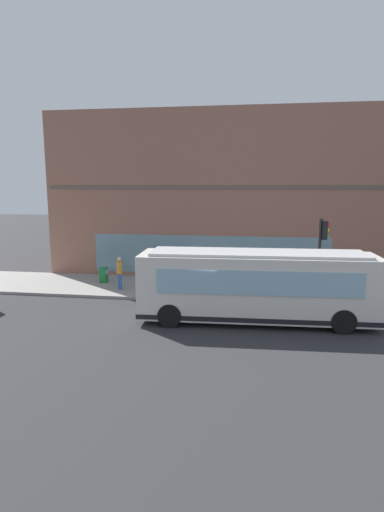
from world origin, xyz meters
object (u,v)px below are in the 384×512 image
Objects in this scene: fire_hydrant at (211,284)px; pedestrian_near_hydrant at (376,281)px; pedestrian_by_light_pole at (120,271)px; pedestrian_near_building_entrance at (337,272)px; newspaper_vending_box at (104,275)px; pedestrian_walking_along_curb at (193,270)px; traffic_light_near_corner at (322,245)px; city_bus_nearside at (256,286)px.

pedestrian_near_hydrant is at bearing -93.40° from fire_hydrant.
pedestrian_by_light_pole is 12.19m from pedestrian_near_building_entrance.
pedestrian_near_hydrant is at bearing -95.46° from newspaper_vending_box.
pedestrian_walking_along_curb is at bearing -96.32° from newspaper_vending_box.
traffic_light_near_corner is at bearing 111.18° from pedestrian_near_hydrant.
newspaper_vending_box reaches higher than fire_hydrant.
pedestrian_walking_along_curb is at bearing 100.30° from pedestrian_near_building_entrance.
fire_hydrant is 5.11m from pedestrian_by_light_pole.
city_bus_nearside is 11.26× the size of newspaper_vending_box.
city_bus_nearside is 6.58× the size of pedestrian_near_building_entrance.
pedestrian_walking_along_curb is at bearing 73.46° from traffic_light_near_corner.
newspaper_vending_box is (2.55, 12.01, -2.42)m from traffic_light_near_corner.
pedestrian_walking_along_curb is 0.99× the size of pedestrian_by_light_pole.
pedestrian_by_light_pole is 2.15m from newspaper_vending_box.
city_bus_nearside is at bearing -121.02° from newspaper_vending_box.
pedestrian_near_hydrant is at bearing -56.96° from city_bus_nearside.
pedestrian_near_hydrant is (-0.50, -8.40, 0.56)m from fire_hydrant.
newspaper_vending_box is (1.45, 1.48, -0.60)m from pedestrian_by_light_pole.
pedestrian_near_hydrant is 1.79× the size of newspaper_vending_box.
traffic_light_near_corner reaches higher than pedestrian_near_building_entrance.
fire_hydrant is (4.42, 2.37, -1.04)m from city_bus_nearside.
pedestrian_walking_along_curb is (0.32, 1.07, 0.68)m from fire_hydrant.
traffic_light_near_corner is at bearing -95.98° from pedestrian_by_light_pole.
pedestrian_near_hydrant is 13.43m from pedestrian_by_light_pole.
fire_hydrant is 7.18m from pedestrian_near_building_entrance.
fire_hydrant is 0.82× the size of newspaper_vending_box.
pedestrian_walking_along_curb reaches higher than pedestrian_near_hydrant.
city_bus_nearside reaches higher than pedestrian_by_light_pole.
pedestrian_walking_along_curb is 5.51m from newspaper_vending_box.
pedestrian_near_building_entrance is at bearing -79.12° from pedestrian_by_light_pole.
pedestrian_near_hydrant is 0.89× the size of pedestrian_by_light_pole.
fire_hydrant is at bearing 104.39° from pedestrian_near_building_entrance.
pedestrian_walking_along_curb reaches higher than fire_hydrant.
newspaper_vending_box is at bearing 45.59° from pedestrian_by_light_pole.
pedestrian_near_hydrant is at bearing -147.37° from pedestrian_near_building_entrance.
traffic_light_near_corner is 3.68m from pedestrian_near_hydrant.
city_bus_nearside is 5.12m from fire_hydrant.
pedestrian_near_hydrant is 14.99m from newspaper_vending_box.
pedestrian_near_hydrant is (1.13, -2.91, -1.95)m from traffic_light_near_corner.
city_bus_nearside is at bearing -117.74° from pedestrian_by_light_pole.
pedestrian_near_hydrant is at bearing -68.82° from traffic_light_near_corner.
pedestrian_near_building_entrance is 13.49m from newspaper_vending_box.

